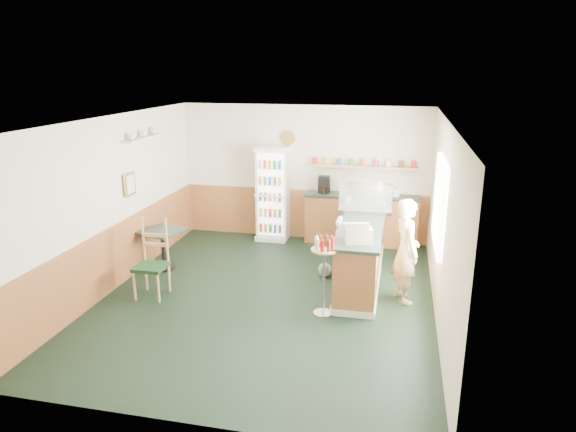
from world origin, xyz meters
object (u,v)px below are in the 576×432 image
(shopkeeper, at_px, (406,251))
(cafe_table, at_px, (163,242))
(cash_register, at_px, (358,234))
(condiment_stand, at_px, (324,264))
(display_case, at_px, (366,197))
(cafe_chair, at_px, (153,255))
(drinks_fridge, at_px, (273,194))

(shopkeeper, bearing_deg, cafe_table, 64.11)
(cash_register, xyz_separation_m, shopkeeper, (0.70, 0.32, -0.33))
(cash_register, distance_m, shopkeeper, 0.84)
(cafe_table, bearing_deg, condiment_stand, -20.22)
(display_case, bearing_deg, cafe_chair, -148.89)
(condiment_stand, bearing_deg, shopkeeper, 32.02)
(cafe_chair, bearing_deg, cafe_table, 107.09)
(display_case, xyz_separation_m, cash_register, (0.00, -1.60, -0.14))
(display_case, bearing_deg, drinks_fridge, 149.63)
(drinks_fridge, height_order, cafe_table, drinks_fridge)
(drinks_fridge, height_order, cafe_chair, drinks_fridge)
(cafe_chair, bearing_deg, shopkeeper, 7.86)
(cash_register, xyz_separation_m, cafe_table, (-3.40, 0.72, -0.62))
(drinks_fridge, distance_m, cafe_table, 2.53)
(drinks_fridge, bearing_deg, cash_register, -54.73)
(drinks_fridge, bearing_deg, condiment_stand, -64.06)
(cafe_chair, bearing_deg, condiment_stand, -3.43)
(shopkeeper, distance_m, condiment_stand, 1.32)
(display_case, distance_m, cash_register, 1.61)
(display_case, bearing_deg, shopkeeper, -61.22)
(cafe_table, relative_size, cafe_chair, 0.66)
(condiment_stand, height_order, cafe_chair, cafe_chair)
(condiment_stand, bearing_deg, cafe_chair, 177.50)
(condiment_stand, xyz_separation_m, cafe_table, (-2.98, 1.10, -0.27))
(display_case, xyz_separation_m, cafe_table, (-3.40, -0.88, -0.76))
(drinks_fridge, xyz_separation_m, cafe_chair, (-1.15, -2.99, -0.32))
(cash_register, distance_m, cafe_chair, 3.13)
(drinks_fridge, relative_size, shopkeeper, 1.20)
(drinks_fridge, relative_size, display_case, 2.12)
(drinks_fridge, xyz_separation_m, condiment_stand, (1.51, -3.11, -0.18))
(display_case, relative_size, cash_register, 2.25)
(drinks_fridge, xyz_separation_m, shopkeeper, (2.63, -2.41, -0.16))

